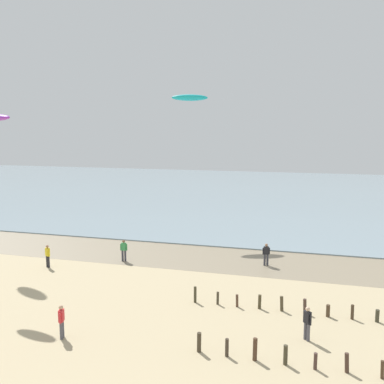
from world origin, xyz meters
TOP-DOWN VIEW (x-y plane):
  - wet_sand_strip at (0.00, 22.96)m, footprint 120.00×7.01m
  - sea at (0.00, 61.47)m, footprint 160.00×70.00m
  - groyne_mid at (9.08, 8.09)m, footprint 15.91×0.34m
  - groyne_far at (6.18, 13.91)m, footprint 12.90×0.36m
  - person_nearest_camera at (2.62, 22.33)m, footprint 0.54×0.33m
  - person_mid_beach at (5.90, 10.71)m, footprint 0.41×0.45m
  - person_by_waterline at (-8.25, 20.40)m, footprint 0.56×0.27m
  - person_left_flank at (-13.10, 17.44)m, footprint 0.51×0.37m
  - person_right_flank at (-5.79, 7.63)m, footprint 0.31×0.55m
  - kite_aloft_0 at (-6.34, 32.55)m, footprint 3.80×2.43m

SIDE VIEW (x-z plane):
  - wet_sand_strip at x=0.00m, z-range 0.00..0.01m
  - sea at x=0.00m, z-range 0.00..0.10m
  - groyne_far at x=6.18m, z-range -0.08..0.89m
  - groyne_mid at x=9.08m, z-range -0.06..0.99m
  - person_nearest_camera at x=2.62m, z-range 0.06..1.77m
  - person_mid_beach at x=5.90m, z-range 0.06..1.77m
  - person_by_waterline at x=-8.25m, z-range 0.06..1.77m
  - person_left_flank at x=-13.10m, z-range 0.06..1.77m
  - person_right_flank at x=-5.79m, z-range 0.06..1.77m
  - kite_aloft_0 at x=-6.34m, z-range 13.00..13.77m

